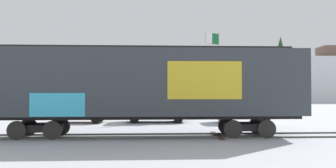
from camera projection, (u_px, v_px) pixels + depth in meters
The scene contains 8 objects.
ground_plane at pixel (136, 137), 15.88m from camera, with size 260.00×260.00×0.00m, color #B2B5BC.
track at pixel (132, 136), 15.84m from camera, with size 59.98×5.17×0.08m.
freight_car at pixel (145, 84), 15.91m from camera, with size 16.34×3.67×4.69m.
flagpole at pixel (216, 60), 26.55m from camera, with size 1.38×1.00×7.51m.
hillside at pixel (164, 81), 72.84m from camera, with size 156.73×28.59×13.30m.
parked_car_tan at pixel (79, 111), 22.61m from camera, with size 4.10×2.01×1.72m.
parked_car_black at pixel (155, 110), 22.90m from camera, with size 4.67×2.10×1.79m.
parked_car_white at pixel (242, 111), 22.53m from camera, with size 4.14×2.20×1.62m.
Camera 1 is at (1.85, -15.90, 2.46)m, focal length 33.02 mm.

